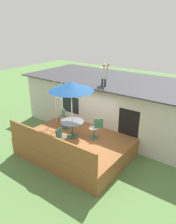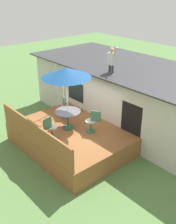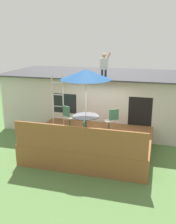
# 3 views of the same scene
# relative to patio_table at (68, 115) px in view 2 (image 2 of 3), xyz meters

# --- Properties ---
(ground_plane) EXTENTS (40.00, 40.00, 0.00)m
(ground_plane) POSITION_rel_patio_table_xyz_m (0.21, -0.01, -1.39)
(ground_plane) COLOR #567F42
(house) EXTENTS (10.50, 4.50, 2.75)m
(house) POSITION_rel_patio_table_xyz_m (0.21, 3.59, -0.01)
(house) COLOR beige
(house) RESTS_ON ground
(deck) EXTENTS (4.64, 3.47, 0.80)m
(deck) POSITION_rel_patio_table_xyz_m (0.21, -0.01, -0.99)
(deck) COLOR brown
(deck) RESTS_ON ground
(deck_railing) EXTENTS (4.54, 0.08, 0.90)m
(deck_railing) POSITION_rel_patio_table_xyz_m (0.21, -1.69, -0.14)
(deck_railing) COLOR brown
(deck_railing) RESTS_ON deck
(patio_table) EXTENTS (1.04, 1.04, 0.74)m
(patio_table) POSITION_rel_patio_table_xyz_m (0.00, 0.00, 0.00)
(patio_table) COLOR #33664C
(patio_table) RESTS_ON deck
(patio_umbrella) EXTENTS (1.90, 1.90, 2.54)m
(patio_umbrella) POSITION_rel_patio_table_xyz_m (0.00, -0.00, 1.76)
(patio_umbrella) COLOR silver
(patio_umbrella) RESTS_ON deck
(step_ladder) EXTENTS (0.52, 0.04, 2.20)m
(step_ladder) POSITION_rel_patio_table_xyz_m (-1.43, 0.68, 0.51)
(step_ladder) COLOR silver
(step_ladder) RESTS_ON deck
(person_figure) EXTENTS (0.47, 0.20, 1.11)m
(person_figure) POSITION_rel_patio_table_xyz_m (0.23, 2.17, 1.97)
(person_figure) COLOR #33384C
(person_figure) RESTS_ON house
(patio_chair_left) EXTENTS (0.58, 0.44, 0.92)m
(patio_chair_left) POSITION_rel_patio_table_xyz_m (-0.90, 0.49, -0.13)
(patio_chair_left) COLOR #33664C
(patio_chair_left) RESTS_ON deck
(patio_chair_right) EXTENTS (0.57, 0.44, 0.92)m
(patio_chair_right) POSITION_rel_patio_table_xyz_m (0.89, 0.53, -0.13)
(patio_chair_right) COLOR #33664C
(patio_chair_right) RESTS_ON deck
(patio_chair_near) EXTENTS (0.44, 0.61, 0.92)m
(patio_chair_near) POSITION_rel_patio_table_xyz_m (0.24, -1.01, -0.13)
(patio_chair_near) COLOR #33664C
(patio_chair_near) RESTS_ON deck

